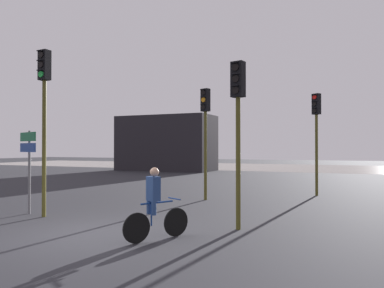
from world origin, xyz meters
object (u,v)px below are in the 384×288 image
Objects in this scene: distant_building at (166,143)px; direction_sign_post at (29,156)px; traffic_light_center at (205,123)px; cyclist at (155,203)px; traffic_light_near_left at (44,102)px; traffic_light_far_right at (316,125)px; traffic_light_near_right at (238,112)px.

direction_sign_post is (6.64, -22.00, -0.71)m from distant_building.
cyclist is (1.35, -6.49, -2.25)m from traffic_light_center.
cyclist is at bearing 169.25° from traffic_light_near_left.
cyclist is at bearing 119.02° from traffic_light_center.
traffic_light_near_left reaches higher than direction_sign_post.
distant_building reaches higher than traffic_light_far_right.
direction_sign_post is at bearing 77.82° from traffic_light_far_right.
traffic_light_center reaches higher than traffic_light_near_right.
traffic_light_far_right is at bearing 103.09° from cyclist.
traffic_light_center is at bearing 129.65° from cyclist.
traffic_light_far_right is 7.98m from traffic_light_near_right.
traffic_light_center is 5.44m from traffic_light_near_right.
distant_building is at bearing -46.81° from traffic_light_near_right.
distant_building reaches higher than cyclist.
traffic_light_near_right reaches higher than direction_sign_post.
distant_building is at bearing -40.68° from traffic_light_center.
distant_building is 3.38× the size of direction_sign_post.
traffic_light_near_right is 1.63× the size of direction_sign_post.
traffic_light_near_left is at bearing -71.38° from distant_building.
traffic_light_center is 7.00m from cyclist.
traffic_light_near_left is 1.18× the size of traffic_light_near_right.
traffic_light_center reaches higher than direction_sign_post.
cyclist is (11.91, -23.35, -1.69)m from distant_building.
distant_building reaches higher than traffic_light_near_right.
traffic_light_near_right reaches higher than cyclist.
traffic_light_near_left is at bearing 77.35° from traffic_light_center.
traffic_light_near_right is 6.78m from direction_sign_post.
distant_building is 19.90m from traffic_light_far_right.
distant_building is 23.45m from traffic_light_near_left.
traffic_light_center is at bearing -57.94° from distant_building.
traffic_light_near_left is at bearing 81.73° from traffic_light_far_right.
traffic_light_near_left is (7.48, -22.20, 0.93)m from distant_building.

